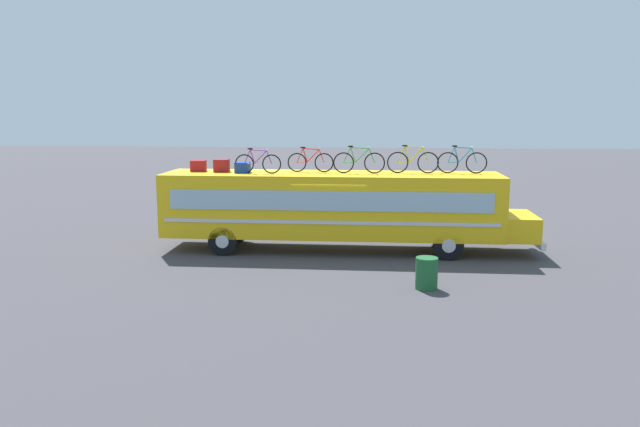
% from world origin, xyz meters
% --- Properties ---
extents(ground_plane, '(120.00, 120.00, 0.00)m').
position_xyz_m(ground_plane, '(0.00, 0.00, 0.00)').
color(ground_plane, '#423F44').
extents(bus, '(12.98, 2.51, 2.74)m').
position_xyz_m(bus, '(0.22, 0.00, 1.62)').
color(bus, yellow).
rests_on(bus, ground).
extents(luggage_bag_1, '(0.51, 0.38, 0.39)m').
position_xyz_m(luggage_bag_1, '(-4.79, 0.22, 2.94)').
color(luggage_bag_1, maroon).
rests_on(luggage_bag_1, bus).
extents(luggage_bag_2, '(0.50, 0.45, 0.45)m').
position_xyz_m(luggage_bag_2, '(-3.92, 0.12, 2.97)').
color(luggage_bag_2, maroon).
rests_on(luggage_bag_2, bus).
extents(luggage_bag_3, '(0.48, 0.53, 0.37)m').
position_xyz_m(luggage_bag_3, '(-3.12, -0.07, 2.93)').
color(luggage_bag_3, '#193899').
rests_on(luggage_bag_3, bus).
extents(rooftop_bicycle_1, '(1.62, 0.44, 0.89)m').
position_xyz_m(rooftop_bicycle_1, '(-2.53, -0.32, 3.12)').
color(rooftop_bicycle_1, black).
rests_on(rooftop_bicycle_1, bus).
extents(rooftop_bicycle_2, '(1.64, 0.44, 0.90)m').
position_xyz_m(rooftop_bicycle_2, '(-0.77, 0.34, 3.12)').
color(rooftop_bicycle_2, black).
rests_on(rooftop_bicycle_2, bus).
extents(rooftop_bicycle_3, '(1.80, 0.44, 0.97)m').
position_xyz_m(rooftop_bicycle_3, '(0.96, 0.06, 3.14)').
color(rooftop_bicycle_3, black).
rests_on(rooftop_bicycle_3, bus).
extents(rooftop_bicycle_4, '(1.79, 0.44, 0.98)m').
position_xyz_m(rooftop_bicycle_4, '(2.82, 0.28, 3.15)').
color(rooftop_bicycle_4, black).
rests_on(rooftop_bicycle_4, bus).
extents(rooftop_bicycle_5, '(1.72, 0.44, 0.98)m').
position_xyz_m(rooftop_bicycle_5, '(4.52, 0.37, 3.15)').
color(rooftop_bicycle_5, black).
rests_on(rooftop_bicycle_5, bus).
extents(trash_bin, '(0.62, 0.62, 0.89)m').
position_xyz_m(trash_bin, '(2.99, -4.56, 0.45)').
color(trash_bin, '#1E592D').
rests_on(trash_bin, ground).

